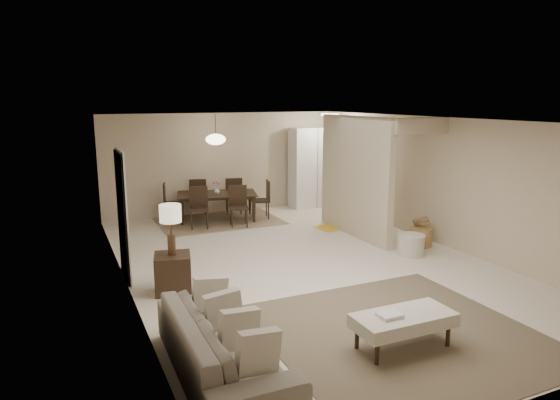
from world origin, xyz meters
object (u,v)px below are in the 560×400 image
ottoman_bench (403,321)px  round_pouf (411,245)px  pantry_cabinet (312,167)px  dining_table (218,207)px  side_table (173,273)px  sofa (222,346)px  wicker_basket (421,237)px

ottoman_bench → round_pouf: (2.36, 2.78, -0.15)m
pantry_cabinet → dining_table: (-2.79, -0.47, -0.73)m
round_pouf → dining_table: dining_table is taller
ottoman_bench → side_table: 3.49m
ottoman_bench → sofa: bearing=172.2°
pantry_cabinet → ottoman_bench: pantry_cabinet is taller
ottoman_bench → round_pouf: bearing=50.0°
round_pouf → wicker_basket: (0.55, 0.39, -0.01)m
side_table → round_pouf: side_table is taller
sofa → dining_table: 6.84m
sofa → wicker_basket: 5.77m
side_table → dining_table: (1.96, 4.01, 0.03)m
round_pouf → wicker_basket: round_pouf is taller
pantry_cabinet → dining_table: size_ratio=1.14×
sofa → dining_table: bearing=-16.3°
dining_table → sofa: bearing=-92.7°
round_pouf → dining_table: (-2.44, 4.07, 0.13)m
dining_table → round_pouf: bearing=-44.7°
wicker_basket → side_table: bearing=-176.1°
round_pouf → dining_table: size_ratio=0.27×
ottoman_bench → dining_table: bearing=91.0°
pantry_cabinet → round_pouf: pantry_cabinet is taller
ottoman_bench → side_table: bearing=126.1°
pantry_cabinet → wicker_basket: pantry_cabinet is taller
wicker_basket → round_pouf: bearing=-144.8°
pantry_cabinet → dining_table: 2.93m
wicker_basket → dining_table: bearing=129.2°
sofa → pantry_cabinet: bearing=-33.6°
round_pouf → wicker_basket: bearing=35.2°
dining_table → side_table: bearing=-101.6°
pantry_cabinet → round_pouf: size_ratio=4.22×
side_table → wicker_basket: bearing=3.9°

